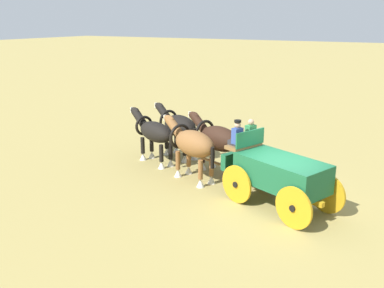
% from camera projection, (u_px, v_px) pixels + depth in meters
% --- Properties ---
extents(ground_plane, '(220.00, 220.00, 0.00)m').
position_uv_depth(ground_plane, '(279.00, 207.00, 14.02)').
color(ground_plane, '#9E8C4C').
extents(show_wagon, '(5.87, 3.08, 2.71)m').
position_uv_depth(show_wagon, '(277.00, 172.00, 13.81)').
color(show_wagon, '#195B38').
rests_on(show_wagon, ground).
extents(draft_horse_rear_near, '(2.94, 1.67, 2.30)m').
position_uv_depth(draft_horse_rear_near, '(192.00, 144.00, 16.07)').
color(draft_horse_rear_near, brown).
rests_on(draft_horse_rear_near, ground).
extents(draft_horse_rear_off, '(2.95, 1.67, 2.27)m').
position_uv_depth(draft_horse_rear_off, '(217.00, 139.00, 16.86)').
color(draft_horse_rear_off, '#331E14').
rests_on(draft_horse_rear_off, ground).
extents(draft_horse_lead_near, '(2.98, 1.63, 2.20)m').
position_uv_depth(draft_horse_lead_near, '(154.00, 133.00, 18.04)').
color(draft_horse_lead_near, black).
rests_on(draft_horse_lead_near, ground).
extents(draft_horse_lead_off, '(2.89, 1.64, 2.27)m').
position_uv_depth(draft_horse_lead_off, '(178.00, 127.00, 18.80)').
color(draft_horse_lead_off, black).
rests_on(draft_horse_lead_off, ground).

